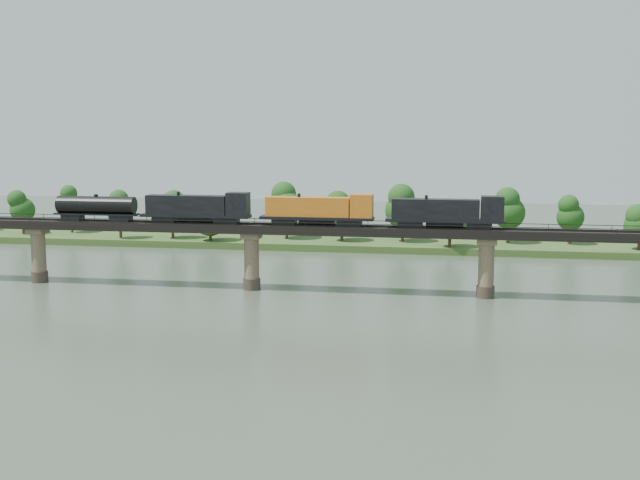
# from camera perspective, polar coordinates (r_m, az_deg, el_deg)

# --- Properties ---
(ground) EXTENTS (400.00, 400.00, 0.00)m
(ground) POSITION_cam_1_polar(r_m,az_deg,el_deg) (112.71, -8.72, -6.51)
(ground) COLOR #384536
(ground) RESTS_ON ground
(far_bank) EXTENTS (300.00, 24.00, 1.60)m
(far_bank) POSITION_cam_1_polar(r_m,az_deg,el_deg) (193.54, -0.77, -0.06)
(far_bank) COLOR #325020
(far_bank) RESTS_ON ground
(bridge) EXTENTS (236.00, 30.00, 11.50)m
(bridge) POSITION_cam_1_polar(r_m,az_deg,el_deg) (139.74, -4.89, -1.32)
(bridge) COLOR #473A2D
(bridge) RESTS_ON ground
(bridge_superstructure) EXTENTS (220.00, 4.90, 0.75)m
(bridge_superstructure) POSITION_cam_1_polar(r_m,az_deg,el_deg) (138.85, -4.92, 1.26)
(bridge_superstructure) COLOR black
(bridge_superstructure) RESTS_ON bridge
(far_treeline) EXTENTS (289.06, 17.54, 13.60)m
(far_treeline) POSITION_cam_1_polar(r_m,az_deg,el_deg) (189.89, -3.46, 2.21)
(far_treeline) COLOR #382619
(far_treeline) RESTS_ON far_bank
(freight_train) EXTENTS (78.85, 3.07, 5.43)m
(freight_train) POSITION_cam_1_polar(r_m,az_deg,el_deg) (137.53, -3.10, 2.18)
(freight_train) COLOR black
(freight_train) RESTS_ON bridge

